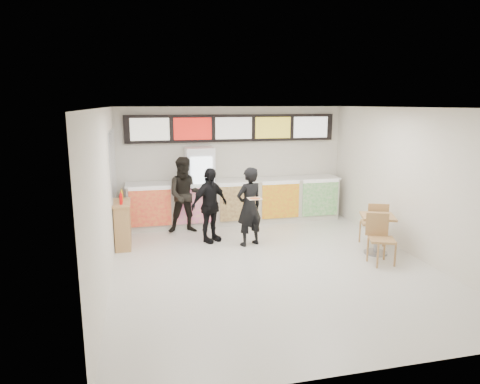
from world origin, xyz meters
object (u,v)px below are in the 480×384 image
object	(u,v)px
drinks_fridge	(200,187)
customer_left	(186,195)
customer_main	(249,207)
customer_mid	(210,205)
service_counter	(236,201)
cafe_table	(377,227)
condiment_ledge	(123,224)

from	to	relation	value
drinks_fridge	customer_left	bearing A→B (deg)	-127.34
drinks_fridge	customer_left	world-z (taller)	drinks_fridge
customer_main	customer_left	bearing A→B (deg)	-66.85
customer_main	customer_left	xyz separation A→B (m)	(-1.24, 1.29, 0.05)
customer_left	customer_mid	xyz separation A→B (m)	(0.44, -0.85, -0.07)
service_counter	customer_left	world-z (taller)	customer_left
service_counter	customer_mid	distance (m)	1.69
cafe_table	customer_mid	bearing A→B (deg)	175.41
condiment_ledge	customer_left	bearing A→B (deg)	27.61
service_counter	drinks_fridge	world-z (taller)	drinks_fridge
service_counter	customer_left	size ratio (longest dim) A/B	3.03
condiment_ledge	customer_main	bearing A→B (deg)	-11.07
service_counter	customer_left	distance (m)	1.51
customer_main	customer_mid	xyz separation A→B (m)	(-0.80, 0.44, -0.03)
customer_mid	condiment_ledge	size ratio (longest dim) A/B	1.41
customer_mid	condiment_ledge	distance (m)	1.93
customer_mid	drinks_fridge	bearing A→B (deg)	59.61
drinks_fridge	cafe_table	size ratio (longest dim) A/B	1.17
customer_main	condiment_ledge	size ratio (longest dim) A/B	1.46
service_counter	customer_main	size ratio (longest dim) A/B	3.20
customer_main	cafe_table	world-z (taller)	customer_main
drinks_fridge	customer_main	distance (m)	2.03
drinks_fridge	cafe_table	distance (m)	4.44
customer_main	condiment_ledge	distance (m)	2.78
condiment_ledge	cafe_table	bearing A→B (deg)	-18.05
drinks_fridge	customer_left	distance (m)	0.71
service_counter	condiment_ledge	xyz separation A→B (m)	(-2.82, -1.31, -0.06)
service_counter	condiment_ledge	distance (m)	3.11
service_counter	customer_main	xyz separation A→B (m)	(-0.12, -1.83, 0.30)
customer_mid	cafe_table	bearing A→B (deg)	-57.18
customer_mid	condiment_ledge	bearing A→B (deg)	146.43
drinks_fridge	customer_main	size ratio (longest dim) A/B	1.15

